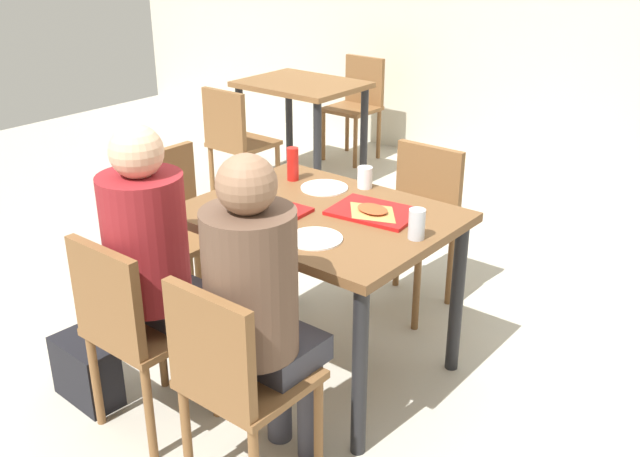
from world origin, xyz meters
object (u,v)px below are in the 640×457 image
at_px(plastic_cup_b, 266,229).
at_px(background_table, 302,99).
at_px(person_in_red, 155,253).
at_px(main_table, 320,234).
at_px(paper_plate_center, 324,188).
at_px(paper_plate_near_edge, 315,239).
at_px(tray_red_near, 263,210).
at_px(handbag, 87,371).
at_px(pizza_slice_a, 262,206).
at_px(soda_can, 417,224).
at_px(condiment_bottle, 293,164).
at_px(tray_red_far, 374,212).
at_px(foil_bundle, 238,179).
at_px(chair_near_left, 132,323).
at_px(background_chair_near, 235,138).
at_px(background_chair_far, 358,100).
at_px(person_in_brown_jacket, 259,297).
at_px(chair_far_side, 417,215).
at_px(pizza_slice_b, 372,210).
at_px(plastic_cup_a, 365,177).
at_px(chair_near_right, 233,375).
at_px(chair_left_end, 180,219).
at_px(plastic_cup_c, 255,176).

relative_size(plastic_cup_b, background_table, 0.11).
xyz_separation_m(person_in_red, plastic_cup_b, (0.30, 0.31, 0.08)).
xyz_separation_m(main_table, paper_plate_center, (-0.17, 0.24, 0.11)).
bearing_deg(paper_plate_near_edge, person_in_red, -135.21).
height_order(tray_red_near, handbag, tray_red_near).
xyz_separation_m(pizza_slice_a, soda_can, (0.67, 0.17, 0.04)).
height_order(plastic_cup_b, condiment_bottle, condiment_bottle).
distance_m(tray_red_far, condiment_bottle, 0.57).
relative_size(main_table, paper_plate_near_edge, 5.01).
bearing_deg(pizza_slice_a, foil_bundle, 154.28).
xyz_separation_m(chair_near_left, background_chair_near, (-1.49, 2.05, 0.00)).
bearing_deg(pizza_slice_a, background_chair_far, 118.80).
bearing_deg(paper_plate_center, background_table, 132.79).
xyz_separation_m(soda_can, background_table, (-2.24, 1.95, -0.20)).
bearing_deg(chair_near_left, person_in_brown_jacket, 14.28).
height_order(chair_far_side, pizza_slice_a, chair_far_side).
distance_m(pizza_slice_b, plastic_cup_b, 0.50).
bearing_deg(plastic_cup_a, tray_red_far, -47.10).
height_order(person_in_brown_jacket, plastic_cup_b, person_in_brown_jacket).
relative_size(paper_plate_near_edge, background_chair_near, 0.26).
bearing_deg(main_table, paper_plate_center, 124.88).
bearing_deg(background_table, plastic_cup_a, -42.63).
height_order(background_chair_near, background_chair_far, same).
relative_size(tray_red_near, plastic_cup_a, 3.60).
bearing_deg(person_in_red, chair_far_side, 79.52).
xyz_separation_m(chair_near_right, paper_plate_center, (-0.44, 1.05, 0.28)).
distance_m(tray_red_near, foil_bundle, 0.31).
height_order(pizza_slice_b, background_chair_far, background_chair_far).
xyz_separation_m(chair_near_right, chair_far_side, (-0.28, 1.63, 0.00)).
distance_m(pizza_slice_a, background_chair_near, 2.12).
distance_m(tray_red_far, background_chair_far, 3.25).
height_order(main_table, tray_red_near, tray_red_near).
bearing_deg(person_in_brown_jacket, handbag, -170.14).
distance_m(chair_near_left, condiment_bottle, 1.11).
distance_m(foil_bundle, background_table, 2.39).
distance_m(chair_far_side, plastic_cup_b, 1.23).
bearing_deg(tray_red_far, condiment_bottle, 168.93).
height_order(foil_bundle, background_table, foil_bundle).
xyz_separation_m(main_table, condiment_bottle, (-0.36, 0.24, 0.19)).
xyz_separation_m(chair_near_right, background_table, (-2.05, 2.78, 0.14)).
distance_m(chair_near_left, pizza_slice_a, 0.73).
bearing_deg(paper_plate_near_edge, foil_bundle, 161.21).
bearing_deg(pizza_slice_b, handbag, -131.44).
distance_m(chair_left_end, pizza_slice_a, 0.81).
height_order(chair_near_left, plastic_cup_c, plastic_cup_c).
distance_m(chair_far_side, background_chair_far, 2.59).
bearing_deg(condiment_bottle, plastic_cup_a, 21.37).
distance_m(main_table, paper_plate_center, 0.31).
xyz_separation_m(chair_left_end, background_table, (-0.84, 1.97, 0.14)).
bearing_deg(background_table, chair_near_left, -61.78).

